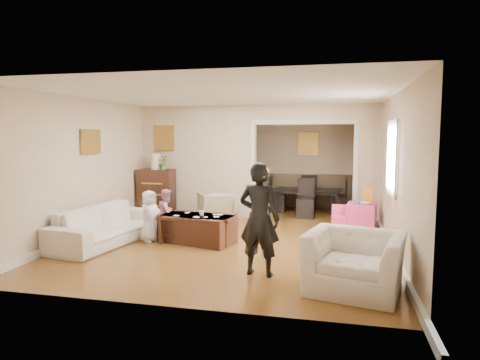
% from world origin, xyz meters
% --- Properties ---
extents(floor, '(7.00, 7.00, 0.00)m').
position_xyz_m(floor, '(0.00, 0.00, 0.00)').
color(floor, olive).
rests_on(floor, ground).
extents(partition_left, '(2.75, 0.18, 2.60)m').
position_xyz_m(partition_left, '(-1.38, 1.80, 1.30)').
color(partition_left, beige).
rests_on(partition_left, ground).
extents(partition_right, '(0.55, 0.18, 2.60)m').
position_xyz_m(partition_right, '(2.48, 1.80, 1.30)').
color(partition_right, beige).
rests_on(partition_right, ground).
extents(partition_header, '(2.22, 0.18, 0.35)m').
position_xyz_m(partition_header, '(1.10, 1.80, 2.42)').
color(partition_header, beige).
rests_on(partition_header, partition_right).
extents(window_pane, '(0.03, 0.95, 1.10)m').
position_xyz_m(window_pane, '(2.73, -0.40, 1.55)').
color(window_pane, white).
rests_on(window_pane, ground).
extents(framed_art_partition, '(0.45, 0.03, 0.55)m').
position_xyz_m(framed_art_partition, '(-2.20, 1.70, 1.85)').
color(framed_art_partition, brown).
rests_on(framed_art_partition, partition_left).
extents(framed_art_sofa_wall, '(0.03, 0.55, 0.40)m').
position_xyz_m(framed_art_sofa_wall, '(-2.71, -0.60, 1.80)').
color(framed_art_sofa_wall, brown).
extents(framed_art_alcove, '(0.45, 0.03, 0.55)m').
position_xyz_m(framed_art_alcove, '(1.10, 3.44, 1.70)').
color(framed_art_alcove, brown).
extents(sofa, '(1.20, 2.35, 0.66)m').
position_xyz_m(sofa, '(-2.13, -1.09, 0.33)').
color(sofa, white).
rests_on(sofa, ground).
extents(armchair_back, '(0.98, 0.99, 0.67)m').
position_xyz_m(armchair_back, '(-0.77, 1.19, 0.33)').
color(armchair_back, tan).
rests_on(armchair_back, ground).
extents(armchair_front, '(1.32, 1.21, 0.73)m').
position_xyz_m(armchair_front, '(2.06, -2.55, 0.37)').
color(armchair_front, white).
rests_on(armchair_front, ground).
extents(dresser, '(0.82, 0.46, 1.13)m').
position_xyz_m(dresser, '(-2.29, 1.38, 0.56)').
color(dresser, '#371A10').
rests_on(dresser, ground).
extents(table_lamp, '(0.22, 0.22, 0.36)m').
position_xyz_m(table_lamp, '(-2.29, 1.38, 1.31)').
color(table_lamp, beige).
rests_on(table_lamp, dresser).
extents(potted_plant, '(0.29, 0.25, 0.32)m').
position_xyz_m(potted_plant, '(-2.09, 1.38, 1.29)').
color(potted_plant, '#396C30').
rests_on(potted_plant, dresser).
extents(coffee_table, '(1.44, 0.97, 0.49)m').
position_xyz_m(coffee_table, '(-0.59, -0.68, 0.25)').
color(coffee_table, '#3D1E13').
rests_on(coffee_table, ground).
extents(coffee_cup, '(0.13, 0.13, 0.10)m').
position_xyz_m(coffee_cup, '(-0.49, -0.73, 0.54)').
color(coffee_cup, silver).
rests_on(coffee_cup, coffee_table).
extents(play_table, '(0.64, 0.64, 0.54)m').
position_xyz_m(play_table, '(2.35, 1.03, 0.27)').
color(play_table, '#D73876').
rests_on(play_table, ground).
extents(cereal_box, '(0.21, 0.10, 0.30)m').
position_xyz_m(cereal_box, '(2.47, 1.13, 0.69)').
color(cereal_box, gold).
rests_on(cereal_box, play_table).
extents(cyan_cup, '(0.08, 0.08, 0.08)m').
position_xyz_m(cyan_cup, '(2.25, 0.98, 0.58)').
color(cyan_cup, '#26B7C1').
rests_on(cyan_cup, play_table).
extents(toy_block, '(0.09, 0.07, 0.05)m').
position_xyz_m(toy_block, '(2.23, 1.15, 0.56)').
color(toy_block, red).
rests_on(toy_block, play_table).
extents(play_bowl, '(0.23, 0.23, 0.05)m').
position_xyz_m(play_bowl, '(2.40, 0.91, 0.56)').
color(play_bowl, silver).
rests_on(play_bowl, play_table).
extents(dining_table, '(1.72, 1.04, 0.58)m').
position_xyz_m(dining_table, '(1.15, 2.71, 0.29)').
color(dining_table, black).
rests_on(dining_table, ground).
extents(adult_person, '(0.62, 0.46, 1.56)m').
position_xyz_m(adult_person, '(0.81, -2.20, 0.78)').
color(adult_person, black).
rests_on(adult_person, ground).
extents(child_kneel_a, '(0.46, 0.54, 0.94)m').
position_xyz_m(child_kneel_a, '(-1.44, -0.83, 0.47)').
color(child_kneel_a, white).
rests_on(child_kneel_a, ground).
extents(child_kneel_b, '(0.38, 0.47, 0.91)m').
position_xyz_m(child_kneel_b, '(-1.29, -0.38, 0.45)').
color(child_kneel_b, pink).
rests_on(child_kneel_b, ground).
extents(child_toddler, '(0.54, 0.40, 0.86)m').
position_xyz_m(child_toddler, '(0.46, 0.07, 0.43)').
color(child_toddler, black).
rests_on(child_toddler, ground).
extents(craft_papers, '(0.85, 0.49, 0.00)m').
position_xyz_m(craft_papers, '(-0.50, -0.70, 0.49)').
color(craft_papers, white).
rests_on(craft_papers, coffee_table).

